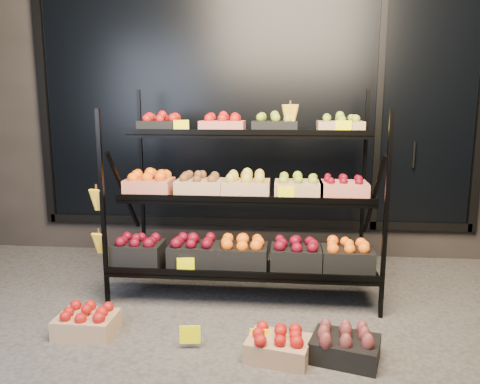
# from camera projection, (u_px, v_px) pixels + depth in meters

# --- Properties ---
(ground) EXTENTS (24.00, 24.00, 0.00)m
(ground) POSITION_uv_depth(u_px,v_px,m) (238.00, 322.00, 3.33)
(ground) COLOR #514F4C
(ground) RESTS_ON ground
(building) EXTENTS (6.00, 2.08, 3.50)m
(building) POSITION_uv_depth(u_px,v_px,m) (260.00, 86.00, 5.54)
(building) COLOR #2D2826
(building) RESTS_ON ground
(display_rack) EXTENTS (2.18, 1.02, 1.66)m
(display_rack) POSITION_uv_depth(u_px,v_px,m) (244.00, 198.00, 3.77)
(display_rack) COLOR black
(display_rack) RESTS_ON ground
(tag_floor_a) EXTENTS (0.13, 0.01, 0.12)m
(tag_floor_a) POSITION_uv_depth(u_px,v_px,m) (190.00, 340.00, 2.95)
(tag_floor_a) COLOR #FFFB00
(tag_floor_a) RESTS_ON ground
(tag_floor_b) EXTENTS (0.13, 0.01, 0.12)m
(tag_floor_b) POSITION_uv_depth(u_px,v_px,m) (260.00, 344.00, 2.91)
(tag_floor_b) COLOR #FFFB00
(tag_floor_b) RESTS_ON ground
(floor_crate_left) EXTENTS (0.39, 0.29, 0.20)m
(floor_crate_left) POSITION_uv_depth(u_px,v_px,m) (87.00, 321.00, 3.15)
(floor_crate_left) COLOR tan
(floor_crate_left) RESTS_ON ground
(floor_crate_midright) EXTENTS (0.43, 0.35, 0.19)m
(floor_crate_midright) POSITION_uv_depth(u_px,v_px,m) (279.00, 345.00, 2.84)
(floor_crate_midright) COLOR tan
(floor_crate_midright) RESTS_ON ground
(floor_crate_right) EXTENTS (0.46, 0.39, 0.20)m
(floor_crate_right) POSITION_uv_depth(u_px,v_px,m) (345.00, 345.00, 2.83)
(floor_crate_right) COLOR black
(floor_crate_right) RESTS_ON ground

